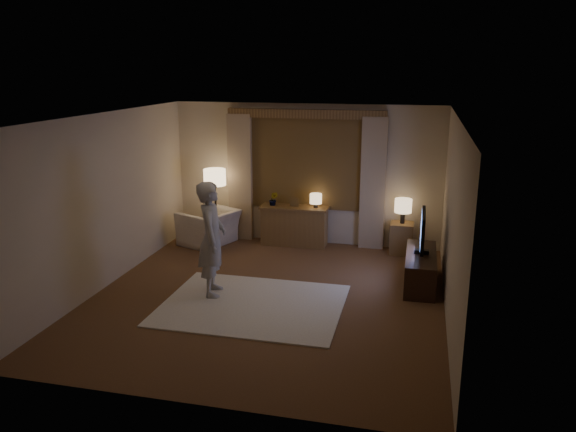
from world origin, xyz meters
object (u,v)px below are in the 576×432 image
(tv_stand, at_px, (420,269))
(person, at_px, (212,239))
(sideboard, at_px, (294,227))
(armchair, at_px, (209,227))
(side_table, at_px, (401,238))

(tv_stand, relative_size, person, 0.84)
(sideboard, distance_m, armchair, 1.61)
(sideboard, distance_m, side_table, 1.97)
(sideboard, relative_size, tv_stand, 0.86)
(side_table, xyz_separation_m, tv_stand, (0.34, -1.44, -0.03))
(armchair, height_order, tv_stand, armchair)
(side_table, xyz_separation_m, person, (-2.60, -2.53, 0.58))
(person, bearing_deg, tv_stand, -83.58)
(armchair, height_order, side_table, armchair)
(tv_stand, bearing_deg, armchair, 162.99)
(armchair, bearing_deg, sideboard, 122.55)
(tv_stand, bearing_deg, side_table, 103.42)
(person, bearing_deg, sideboard, -27.73)
(sideboard, xyz_separation_m, person, (-0.63, -2.58, 0.51))
(side_table, height_order, person, person)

